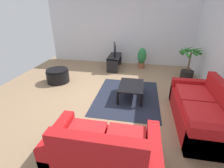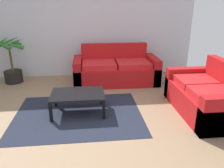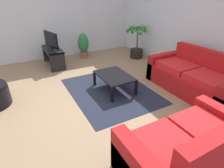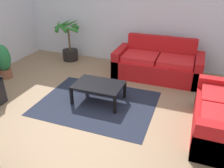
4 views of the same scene
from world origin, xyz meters
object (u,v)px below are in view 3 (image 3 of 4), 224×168
(couch_loveseat, at_px, (188,151))
(coffee_table, at_px, (114,77))
(potted_palm, at_px, (137,44))
(tv, at_px, (51,40))
(tv_stand, at_px, (53,55))
(couch_main, at_px, (193,78))
(potted_plant_small, at_px, (83,45))

(couch_loveseat, relative_size, coffee_table, 1.75)
(coffee_table, height_order, potted_palm, potted_palm)
(couch_loveseat, distance_m, tv, 4.54)
(potted_palm, bearing_deg, coffee_table, -47.18)
(tv, relative_size, coffee_table, 0.85)
(couch_loveseat, relative_size, potted_palm, 1.44)
(tv_stand, bearing_deg, couch_main, 37.26)
(couch_main, distance_m, tv_stand, 3.88)
(couch_main, xyz_separation_m, tv_stand, (-3.09, -2.35, 0.03))
(couch_main, relative_size, potted_plant_small, 2.46)
(coffee_table, bearing_deg, tv, -159.41)
(couch_loveseat, bearing_deg, couch_main, 128.66)
(couch_main, height_order, potted_plant_small, couch_main)
(potted_plant_small, bearing_deg, couch_loveseat, -5.44)
(couch_main, relative_size, tv_stand, 1.81)
(couch_main, relative_size, couch_loveseat, 1.24)
(potted_palm, relative_size, potted_plant_small, 1.37)
(couch_main, distance_m, tv, 3.90)
(tv, bearing_deg, potted_plant_small, 103.43)
(tv_stand, relative_size, coffee_table, 1.20)
(coffee_table, height_order, potted_plant_small, potted_plant_small)
(couch_loveseat, xyz_separation_m, tv, (-4.48, -0.60, 0.47))
(tv_stand, relative_size, potted_palm, 0.99)
(couch_main, height_order, potted_palm, potted_palm)
(couch_loveseat, xyz_separation_m, coffee_table, (-2.25, 0.23, 0.02))
(tv, distance_m, coffee_table, 2.42)
(couch_loveseat, bearing_deg, potted_palm, 152.74)
(couch_main, relative_size, coffee_table, 2.16)
(couch_main, bearing_deg, tv, -142.78)
(couch_main, distance_m, potted_palm, 2.52)
(couch_loveseat, xyz_separation_m, tv_stand, (-4.48, -0.61, 0.04))
(coffee_table, bearing_deg, potted_plant_small, 175.02)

